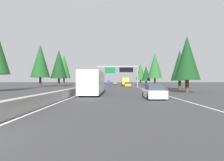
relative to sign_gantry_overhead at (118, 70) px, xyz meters
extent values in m
plane|color=#38383A|center=(8.46, 6.04, -5.12)|extent=(320.00, 320.00, 0.00)
cube|color=#9E9B93|center=(28.46, 6.34, -4.67)|extent=(180.00, 0.56, 0.90)
cube|color=silver|center=(18.46, -5.48, -5.11)|extent=(160.00, 0.16, 0.01)
cube|color=silver|center=(18.46, 5.79, -5.11)|extent=(160.00, 0.16, 0.01)
cylinder|color=gray|center=(0.04, 6.34, -2.15)|extent=(0.36, 0.36, 5.93)
cylinder|color=gray|center=(0.04, -5.98, -2.15)|extent=(0.36, 0.36, 5.93)
cube|color=gray|center=(0.04, 0.18, 1.06)|extent=(0.50, 12.32, 0.50)
cube|color=#0C602D|center=(-0.11, 2.39, -0.04)|extent=(0.12, 3.20, 1.90)
cube|color=black|center=(-0.11, -2.54, 0.06)|extent=(0.16, 4.20, 1.50)
cube|color=white|center=(-37.45, -3.06, -4.59)|extent=(4.40, 1.80, 0.76)
cube|color=#2D3847|center=(-37.67, -3.06, -3.93)|extent=(2.46, 1.51, 0.56)
cylinder|color=black|center=(-36.04, -2.27, -4.80)|extent=(0.64, 0.22, 0.64)
cylinder|color=black|center=(-36.04, -3.85, -4.80)|extent=(0.64, 0.22, 0.64)
cylinder|color=black|center=(-38.86, -2.27, -4.80)|extent=(0.64, 0.22, 0.64)
cylinder|color=black|center=(-38.86, -3.85, -4.80)|extent=(0.64, 0.22, 0.64)
cube|color=white|center=(-30.68, 4.03, -3.47)|extent=(11.50, 2.50, 2.90)
cube|color=#2D3847|center=(-30.68, 4.03, -3.10)|extent=(11.04, 2.55, 0.84)
cylinder|color=black|center=(-26.66, 5.13, -4.62)|extent=(1.00, 0.30, 1.00)
cylinder|color=black|center=(-26.66, 2.93, -4.62)|extent=(1.00, 0.30, 1.00)
cylinder|color=black|center=(-34.71, 5.13, -4.62)|extent=(1.00, 0.30, 1.00)
cylinder|color=black|center=(-34.71, 2.93, -4.62)|extent=(1.00, 0.30, 1.00)
cube|color=#AD931E|center=(0.00, -2.88, -4.59)|extent=(4.40, 1.80, 0.76)
cube|color=#2D3847|center=(-0.22, -2.88, -3.93)|extent=(2.46, 1.51, 0.56)
cylinder|color=black|center=(1.41, -2.09, -4.80)|extent=(0.64, 0.22, 0.64)
cylinder|color=black|center=(1.41, -3.67, -4.80)|extent=(0.64, 0.22, 0.64)
cylinder|color=black|center=(-1.41, -2.09, -4.80)|extent=(0.64, 0.22, 0.64)
cylinder|color=black|center=(-1.41, -3.67, -4.80)|extent=(0.64, 0.22, 0.64)
cube|color=#1E4793|center=(44.08, 4.30, -4.51)|extent=(5.60, 2.00, 0.70)
cube|color=#1E4793|center=(45.09, 4.30, -3.71)|extent=(2.24, 1.84, 0.90)
cube|color=#2D3847|center=(45.09, 4.30, -3.62)|extent=(2.02, 1.92, 0.41)
cylinder|color=black|center=(45.93, 5.16, -4.72)|extent=(0.80, 0.28, 0.80)
cylinder|color=black|center=(45.93, 3.44, -4.72)|extent=(0.80, 0.28, 0.80)
cylinder|color=black|center=(42.23, 5.16, -4.72)|extent=(0.80, 0.28, 0.80)
cylinder|color=black|center=(42.23, 3.44, -4.72)|extent=(0.80, 0.28, 0.80)
cube|color=slate|center=(37.06, 0.63, -4.15)|extent=(5.00, 1.95, 1.44)
cube|color=#2D3847|center=(34.76, 0.63, -3.90)|extent=(0.08, 1.48, 0.56)
cylinder|color=black|center=(38.76, 1.49, -4.77)|extent=(0.70, 0.24, 0.70)
cylinder|color=black|center=(38.76, -0.22, -4.77)|extent=(0.70, 0.24, 0.70)
cylinder|color=black|center=(35.36, 1.49, -4.77)|extent=(0.70, 0.24, 0.70)
cylinder|color=black|center=(35.36, -0.22, -4.77)|extent=(0.70, 0.24, 0.70)
cube|color=silver|center=(-19.53, 4.08, -4.59)|extent=(4.40, 1.80, 0.76)
cube|color=#2D3847|center=(-19.75, 4.08, -3.93)|extent=(2.46, 1.51, 0.56)
cylinder|color=black|center=(-18.12, 4.87, -4.80)|extent=(0.64, 0.22, 0.64)
cylinder|color=black|center=(-18.12, 3.29, -4.80)|extent=(0.64, 0.22, 0.64)
cylinder|color=black|center=(-20.94, 4.87, -4.80)|extent=(0.64, 0.22, 0.64)
cylinder|color=black|center=(-20.94, 3.29, -4.80)|extent=(0.64, 0.22, 0.64)
cube|color=gold|center=(13.90, -3.00, -3.42)|extent=(6.12, 2.40, 2.50)
cube|color=#AD931E|center=(18.15, -3.00, -3.72)|extent=(2.38, 2.30, 1.90)
cylinder|color=black|center=(17.98, -1.94, -4.67)|extent=(0.90, 0.28, 0.90)
cylinder|color=black|center=(17.98, -4.06, -4.67)|extent=(0.90, 0.28, 0.90)
cylinder|color=black|center=(12.20, -1.94, -4.67)|extent=(0.90, 0.28, 0.90)
cylinder|color=black|center=(12.20, -4.06, -4.67)|extent=(0.90, 0.28, 0.90)
cylinder|color=#4C3823|center=(-27.23, -10.48, -4.13)|extent=(0.58, 0.58, 1.98)
cone|color=#143D19|center=(-27.23, -10.48, 0.37)|extent=(3.96, 3.96, 7.02)
cylinder|color=#4C3823|center=(-16.79, -12.94, -4.19)|extent=(0.56, 0.56, 1.86)
cone|color=#143D19|center=(-16.79, -12.94, 0.04)|extent=(3.72, 3.72, 6.59)
cylinder|color=#4C3823|center=(17.67, -15.03, -3.68)|extent=(0.67, 0.67, 2.88)
cone|color=#236028|center=(17.67, -15.03, 2.86)|extent=(5.75, 5.75, 10.20)
cylinder|color=#4C3823|center=(20.66, -12.04, -4.22)|extent=(0.55, 0.55, 1.79)
cone|color=#143D19|center=(20.66, -12.04, -0.17)|extent=(3.57, 3.57, 6.33)
cylinder|color=#4C3823|center=(34.03, -11.59, -3.97)|extent=(0.61, 0.61, 2.30)
cone|color=#236028|center=(34.03, -11.59, 1.25)|extent=(4.59, 4.59, 8.14)
cylinder|color=#4C3823|center=(0.56, 24.05, -3.67)|extent=(0.68, 0.68, 2.90)
cone|color=#194C1E|center=(0.56, 24.05, 2.93)|extent=(5.81, 5.81, 10.30)
cylinder|color=#4C3823|center=(5.26, 19.67, -3.77)|extent=(0.65, 0.65, 2.70)
cone|color=#143D19|center=(5.26, 19.67, 2.36)|extent=(5.40, 5.40, 9.56)
cylinder|color=#4C3823|center=(26.96, 23.88, -3.62)|extent=(0.69, 0.69, 3.00)
cone|color=#236028|center=(26.96, 23.88, 3.21)|extent=(6.00, 6.00, 10.64)
camera|label=1|loc=(-57.06, 1.00, -3.24)|focal=30.03mm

